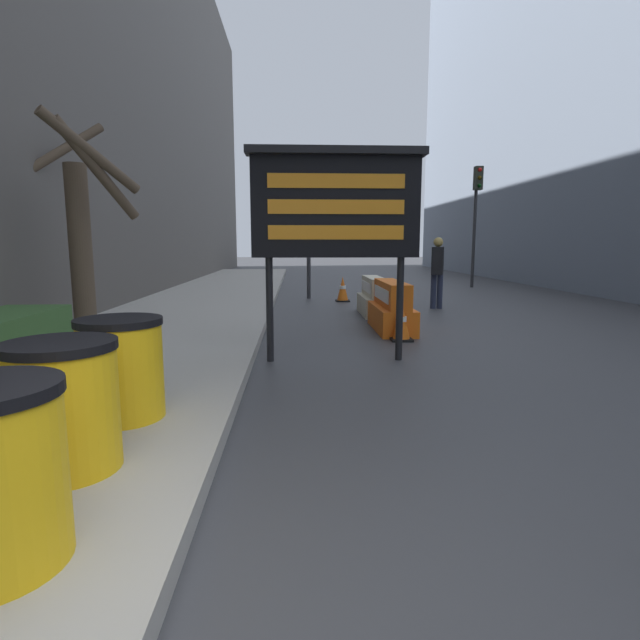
% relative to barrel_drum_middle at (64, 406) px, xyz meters
% --- Properties ---
extents(bare_tree, '(2.31, 2.56, 3.67)m').
position_rel_barrel_drum_middle_xyz_m(bare_tree, '(-1.92, 5.06, 1.35)').
color(bare_tree, '#4C3D2D').
rests_on(bare_tree, sidewalk_left).
extents(barrel_drum_middle, '(0.72, 0.72, 0.87)m').
position_rel_barrel_drum_middle_xyz_m(barrel_drum_middle, '(0.00, 0.00, 0.00)').
color(barrel_drum_middle, yellow).
rests_on(barrel_drum_middle, sidewalk_left).
extents(barrel_drum_back, '(0.72, 0.72, 0.87)m').
position_rel_barrel_drum_middle_xyz_m(barrel_drum_back, '(0.03, 1.00, 0.00)').
color(barrel_drum_back, yellow).
rests_on(barrel_drum_back, sidewalk_left).
extents(message_board, '(2.41, 0.36, 2.91)m').
position_rel_barrel_drum_middle_xyz_m(message_board, '(2.08, 3.69, 1.56)').
color(message_board, black).
rests_on(message_board, ground_plane).
extents(jersey_barrier_orange_far, '(0.65, 1.86, 0.94)m').
position_rel_barrel_drum_middle_xyz_m(jersey_barrier_orange_far, '(3.35, 6.15, -0.18)').
color(jersey_barrier_orange_far, orange).
rests_on(jersey_barrier_orange_far, ground_plane).
extents(jersey_barrier_cream, '(0.61, 1.68, 0.88)m').
position_rel_barrel_drum_middle_xyz_m(jersey_barrier_cream, '(3.35, 8.29, -0.21)').
color(jersey_barrier_cream, beige).
rests_on(jersey_barrier_cream, ground_plane).
extents(traffic_cone_near, '(0.36, 0.36, 0.65)m').
position_rel_barrel_drum_middle_xyz_m(traffic_cone_near, '(3.33, 5.11, -0.28)').
color(traffic_cone_near, black).
rests_on(traffic_cone_near, ground_plane).
extents(traffic_cone_mid, '(0.40, 0.40, 0.71)m').
position_rel_barrel_drum_middle_xyz_m(traffic_cone_mid, '(2.86, 11.00, -0.25)').
color(traffic_cone_mid, black).
rests_on(traffic_cone_mid, ground_plane).
extents(traffic_light_near_curb, '(0.28, 0.44, 3.96)m').
position_rel_barrel_drum_middle_xyz_m(traffic_light_near_curb, '(1.91, 11.73, 2.28)').
color(traffic_light_near_curb, '#2D2D30').
rests_on(traffic_light_near_curb, ground_plane).
extents(traffic_light_far_side, '(0.28, 0.45, 4.43)m').
position_rel_barrel_drum_middle_xyz_m(traffic_light_far_side, '(8.22, 15.35, 2.60)').
color(traffic_light_far_side, '#2D2D30').
rests_on(traffic_light_far_side, ground_plane).
extents(pedestrian_worker, '(0.42, 0.54, 1.80)m').
position_rel_barrel_drum_middle_xyz_m(pedestrian_worker, '(5.12, 9.31, 0.47)').
color(pedestrian_worker, '#23283D').
rests_on(pedestrian_worker, ground_plane).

